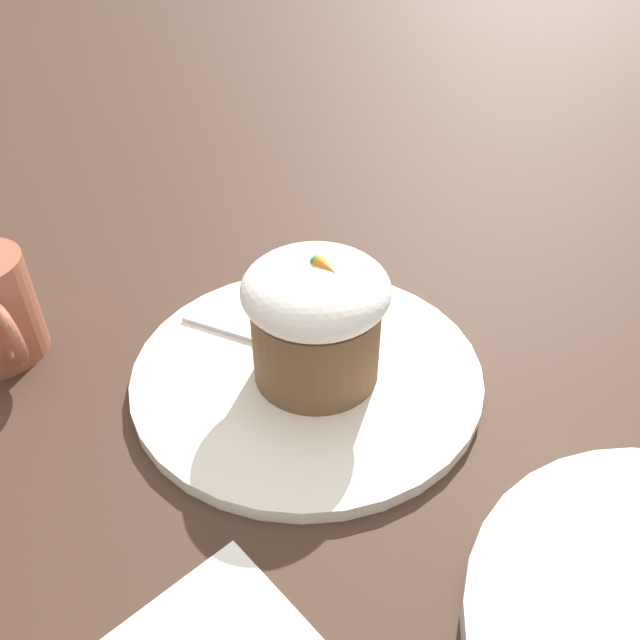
# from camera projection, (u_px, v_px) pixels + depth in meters

# --- Properties ---
(ground_plane) EXTENTS (4.00, 4.00, 0.00)m
(ground_plane) POSITION_uv_depth(u_px,v_px,m) (307.00, 376.00, 0.48)
(ground_plane) COLOR #3D281E
(dessert_plate) EXTENTS (0.26, 0.26, 0.01)m
(dessert_plate) POSITION_uv_depth(u_px,v_px,m) (307.00, 371.00, 0.47)
(dessert_plate) COLOR white
(dessert_plate) RESTS_ON ground_plane
(carrot_cake) EXTENTS (0.10, 0.10, 0.10)m
(carrot_cake) POSITION_uv_depth(u_px,v_px,m) (320.00, 314.00, 0.43)
(carrot_cake) COLOR brown
(carrot_cake) RESTS_ON dessert_plate
(spoon) EXTENTS (0.14, 0.07, 0.01)m
(spoon) POSITION_uv_depth(u_px,v_px,m) (292.00, 347.00, 0.48)
(spoon) COLOR silver
(spoon) RESTS_ON dessert_plate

